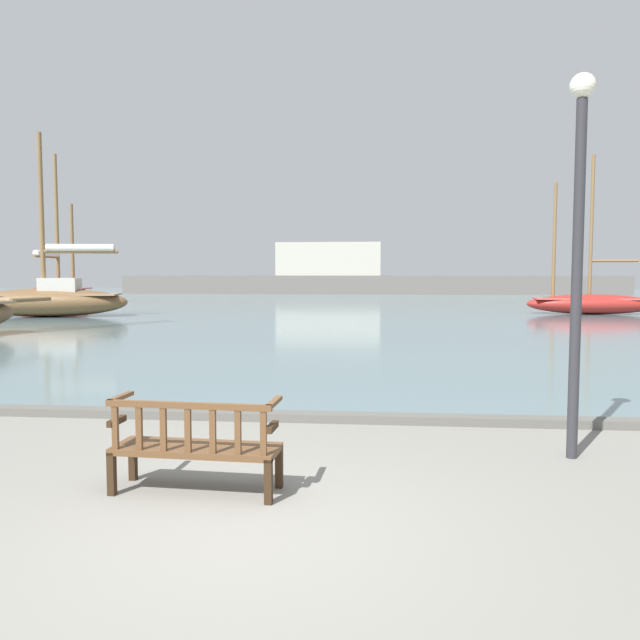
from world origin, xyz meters
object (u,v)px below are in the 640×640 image
at_px(park_bench, 195,445).
at_px(sailboat_outer_port, 58,292).
at_px(lamp_post, 578,229).
at_px(sailboat_far_port, 50,299).
at_px(sailboat_mid_starboard, 592,302).

relative_size(park_bench, sailboat_outer_port, 0.17).
xyz_separation_m(park_bench, lamp_post, (3.96, 1.52, 2.14)).
bearing_deg(lamp_post, sailboat_far_port, 130.33).
relative_size(park_bench, sailboat_far_port, 0.19).
xyz_separation_m(sailboat_outer_port, sailboat_far_port, (5.47, -10.91, 0.01)).
bearing_deg(sailboat_mid_starboard, lamp_post, -108.53).
relative_size(sailboat_far_port, lamp_post, 2.00).
relative_size(park_bench, sailboat_mid_starboard, 0.20).
bearing_deg(sailboat_far_port, sailboat_mid_starboard, 9.50).
height_order(sailboat_outer_port, lamp_post, sailboat_outer_port).
relative_size(sailboat_outer_port, sailboat_far_port, 1.14).
xyz_separation_m(park_bench, sailboat_outer_port, (-19.34, 33.44, 0.45)).
distance_m(sailboat_mid_starboard, sailboat_far_port, 26.71).
distance_m(sailboat_mid_starboard, lamp_post, 26.86).
bearing_deg(lamp_post, sailboat_outer_port, 126.13).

